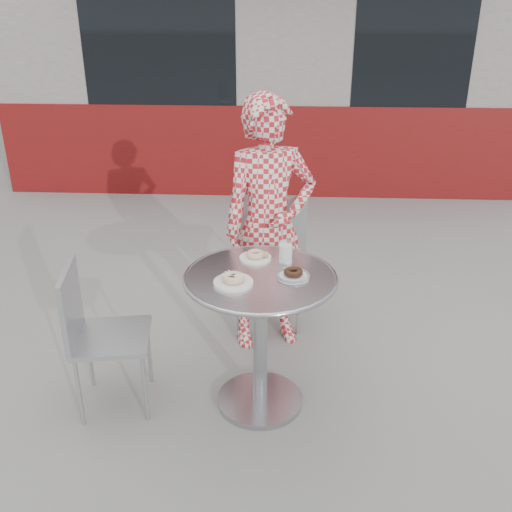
{
  "coord_description": "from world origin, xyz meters",
  "views": [
    {
      "loc": [
        0.14,
        -2.56,
        2.05
      ],
      "look_at": [
        -0.0,
        0.06,
        0.86
      ],
      "focal_mm": 40.0,
      "sensor_mm": 36.0,
      "label": 1
    }
  ],
  "objects_px": {
    "milk_cup": "(286,253)",
    "bistro_table": "(260,309)",
    "chair_left": "(113,364)",
    "chair_far": "(269,281)",
    "plate_checker": "(293,275)",
    "seated_person": "(269,226)",
    "plate_far": "(256,256)",
    "plate_near": "(233,280)"
  },
  "relations": [
    {
      "from": "chair_far",
      "to": "milk_cup",
      "type": "height_order",
      "value": "chair_far"
    },
    {
      "from": "chair_far",
      "to": "chair_left",
      "type": "relative_size",
      "value": 1.18
    },
    {
      "from": "bistro_table",
      "to": "chair_far",
      "type": "xyz_separation_m",
      "value": [
        0.02,
        0.9,
        -0.3
      ]
    },
    {
      "from": "chair_left",
      "to": "bistro_table",
      "type": "bearing_deg",
      "value": -96.49
    },
    {
      "from": "seated_person",
      "to": "plate_checker",
      "type": "bearing_deg",
      "value": -97.11
    },
    {
      "from": "chair_far",
      "to": "plate_far",
      "type": "xyz_separation_m",
      "value": [
        -0.05,
        -0.7,
        0.5
      ]
    },
    {
      "from": "chair_left",
      "to": "milk_cup",
      "type": "distance_m",
      "value": 1.11
    },
    {
      "from": "chair_far",
      "to": "plate_checker",
      "type": "bearing_deg",
      "value": 99.16
    },
    {
      "from": "chair_left",
      "to": "plate_checker",
      "type": "height_order",
      "value": "plate_checker"
    },
    {
      "from": "seated_person",
      "to": "plate_far",
      "type": "height_order",
      "value": "seated_person"
    },
    {
      "from": "seated_person",
      "to": "plate_near",
      "type": "bearing_deg",
      "value": -120.2
    },
    {
      "from": "plate_far",
      "to": "milk_cup",
      "type": "xyz_separation_m",
      "value": [
        0.16,
        -0.03,
        0.04
      ]
    },
    {
      "from": "plate_far",
      "to": "plate_near",
      "type": "relative_size",
      "value": 0.87
    },
    {
      "from": "seated_person",
      "to": "chair_left",
      "type": "bearing_deg",
      "value": -158.56
    },
    {
      "from": "chair_left",
      "to": "plate_near",
      "type": "distance_m",
      "value": 0.87
    },
    {
      "from": "bistro_table",
      "to": "chair_left",
      "type": "xyz_separation_m",
      "value": [
        -0.79,
        -0.04,
        -0.34
      ]
    },
    {
      "from": "milk_cup",
      "to": "bistro_table",
      "type": "bearing_deg",
      "value": -127.12
    },
    {
      "from": "plate_far",
      "to": "milk_cup",
      "type": "distance_m",
      "value": 0.16
    },
    {
      "from": "plate_far",
      "to": "milk_cup",
      "type": "height_order",
      "value": "milk_cup"
    },
    {
      "from": "seated_person",
      "to": "plate_far",
      "type": "relative_size",
      "value": 9.36
    },
    {
      "from": "plate_near",
      "to": "milk_cup",
      "type": "distance_m",
      "value": 0.36
    },
    {
      "from": "bistro_table",
      "to": "plate_far",
      "type": "xyz_separation_m",
      "value": [
        -0.03,
        0.2,
        0.21
      ]
    },
    {
      "from": "chair_far",
      "to": "plate_near",
      "type": "xyz_separation_m",
      "value": [
        -0.15,
        -1.0,
        0.51
      ]
    },
    {
      "from": "plate_far",
      "to": "plate_checker",
      "type": "bearing_deg",
      "value": -46.47
    },
    {
      "from": "plate_far",
      "to": "milk_cup",
      "type": "relative_size",
      "value": 1.44
    },
    {
      "from": "plate_near",
      "to": "milk_cup",
      "type": "bearing_deg",
      "value": 45.83
    },
    {
      "from": "chair_left",
      "to": "milk_cup",
      "type": "xyz_separation_m",
      "value": [
        0.92,
        0.2,
        0.59
      ]
    },
    {
      "from": "plate_near",
      "to": "milk_cup",
      "type": "xyz_separation_m",
      "value": [
        0.25,
        0.26,
        0.03
      ]
    },
    {
      "from": "chair_left",
      "to": "plate_checker",
      "type": "distance_m",
      "value": 1.1
    },
    {
      "from": "bistro_table",
      "to": "chair_far",
      "type": "height_order",
      "value": "chair_far"
    },
    {
      "from": "chair_far",
      "to": "seated_person",
      "type": "relative_size",
      "value": 0.62
    },
    {
      "from": "bistro_table",
      "to": "chair_far",
      "type": "bearing_deg",
      "value": 88.66
    },
    {
      "from": "plate_near",
      "to": "plate_far",
      "type": "bearing_deg",
      "value": 72.17
    },
    {
      "from": "bistro_table",
      "to": "milk_cup",
      "type": "relative_size",
      "value": 6.75
    },
    {
      "from": "chair_left",
      "to": "seated_person",
      "type": "relative_size",
      "value": 0.52
    },
    {
      "from": "chair_far",
      "to": "plate_near",
      "type": "distance_m",
      "value": 1.13
    },
    {
      "from": "bistro_table",
      "to": "seated_person",
      "type": "xyz_separation_m",
      "value": [
        0.02,
        0.66,
        0.2
      ]
    },
    {
      "from": "bistro_table",
      "to": "plate_near",
      "type": "bearing_deg",
      "value": -143.29
    },
    {
      "from": "chair_far",
      "to": "chair_left",
      "type": "height_order",
      "value": "chair_far"
    },
    {
      "from": "seated_person",
      "to": "plate_near",
      "type": "relative_size",
      "value": 8.14
    },
    {
      "from": "chair_left",
      "to": "plate_far",
      "type": "xyz_separation_m",
      "value": [
        0.76,
        0.23,
        0.55
      ]
    },
    {
      "from": "plate_near",
      "to": "plate_checker",
      "type": "bearing_deg",
      "value": 16.45
    }
  ]
}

